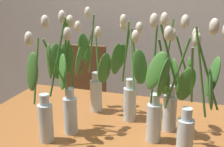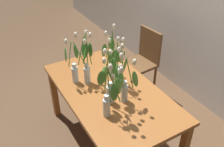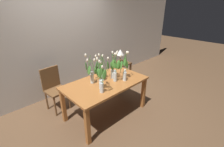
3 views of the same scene
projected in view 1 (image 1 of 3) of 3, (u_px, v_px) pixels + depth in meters
dining_table at (125, 142)px, 1.54m from camera, size 1.60×0.90×0.74m
tulip_vase_0 at (159, 97)px, 1.33m from camera, size 0.17×0.23×0.59m
tulip_vase_1 at (129, 80)px, 1.54m from camera, size 0.26×0.25×0.56m
tulip_vase_2 at (93, 77)px, 1.65m from camera, size 0.24×0.17×0.58m
tulip_vase_3 at (47, 104)px, 1.33m from camera, size 0.14×0.26×0.52m
tulip_vase_4 at (66, 88)px, 1.40m from camera, size 0.14×0.23×0.59m
tulip_vase_5 at (190, 105)px, 1.19m from camera, size 0.27×0.18×0.58m
tulip_vase_6 at (172, 96)px, 1.42m from camera, size 0.19×0.23×0.58m
dining_chair at (81, 93)px, 2.60m from camera, size 0.43×0.43×0.93m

